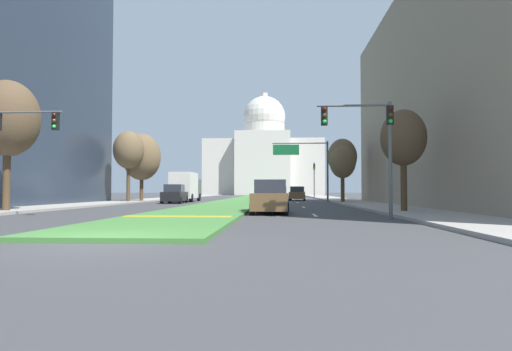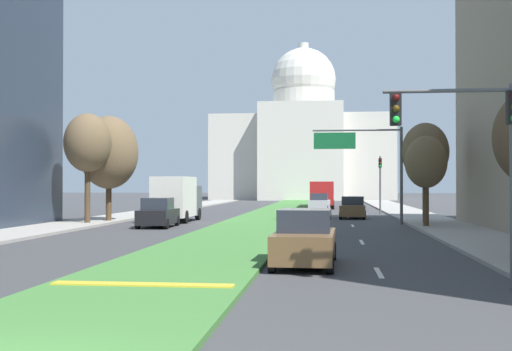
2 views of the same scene
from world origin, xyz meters
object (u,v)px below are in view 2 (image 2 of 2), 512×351
at_px(street_tree_right_mid, 426,163).
at_px(sedan_midblock, 158,214).
at_px(traffic_light_near_right, 478,140).
at_px(traffic_light_far_right, 380,177).
at_px(overhead_guide_sign, 367,154).
at_px(street_tree_left_far, 109,153).
at_px(city_bus, 322,192).
at_px(sedan_far_horizon, 319,203).
at_px(capitol_building, 303,146).
at_px(street_tree_right_far, 425,152).
at_px(box_truck_delivery, 177,198).
at_px(street_tree_left_mid, 88,144).
at_px(sedan_distant, 353,208).
at_px(sedan_lead_stopped, 305,240).

distance_m(street_tree_right_mid, sedan_midblock, 16.70).
distance_m(traffic_light_near_right, traffic_light_far_right, 42.12).
height_order(overhead_guide_sign, street_tree_left_far, street_tree_left_far).
relative_size(street_tree_left_far, city_bus, 0.68).
distance_m(traffic_light_far_right, sedan_far_horizon, 8.28).
relative_size(capitol_building, traffic_light_near_right, 6.07).
distance_m(capitol_building, street_tree_right_far, 74.18).
xyz_separation_m(capitol_building, sedan_midblock, (-5.86, -77.94, -8.85)).
relative_size(overhead_guide_sign, sedan_midblock, 1.56).
bearing_deg(box_truck_delivery, sedan_midblock, -87.55).
xyz_separation_m(sedan_midblock, city_bus, (9.74, 34.09, 0.92)).
bearing_deg(city_bus, street_tree_right_mid, -78.67).
height_order(capitol_building, street_tree_right_far, capitol_building).
xyz_separation_m(sedan_far_horizon, box_truck_delivery, (-9.81, -19.70, 0.85)).
relative_size(street_tree_right_mid, street_tree_left_far, 0.75).
xyz_separation_m(capitol_building, city_bus, (3.88, -43.85, -7.93)).
bearing_deg(street_tree_left_far, overhead_guide_sign, 0.87).
distance_m(capitol_building, street_tree_left_far, 74.43).
bearing_deg(street_tree_right_far, street_tree_right_mid, -97.80).
distance_m(street_tree_right_far, city_bus, 30.35).
relative_size(capitol_building, box_truck_delivery, 4.93).
bearing_deg(box_truck_delivery, traffic_light_near_right, -62.61).
distance_m(street_tree_left_mid, sedan_far_horizon, 28.38).
bearing_deg(street_tree_left_far, sedan_far_horizon, 56.04).
relative_size(traffic_light_far_right, city_bus, 0.47).
distance_m(traffic_light_near_right, overhead_guide_sign, 26.82).
height_order(traffic_light_far_right, sedan_distant, traffic_light_far_right).
bearing_deg(street_tree_right_far, street_tree_left_far, -179.13).
relative_size(traffic_light_far_right, street_tree_left_mid, 0.71).
height_order(street_tree_right_mid, street_tree_left_far, street_tree_left_far).
relative_size(street_tree_right_mid, street_tree_right_far, 0.83).
distance_m(sedan_distant, city_bus, 22.38).
distance_m(capitol_building, sedan_lead_stopped, 96.05).
bearing_deg(capitol_building, sedan_distant, -84.37).
relative_size(capitol_building, street_tree_left_mid, 4.30).
height_order(traffic_light_near_right, sedan_distant, traffic_light_near_right).
bearing_deg(street_tree_left_mid, sedan_far_horizon, 58.02).
relative_size(traffic_light_far_right, sedan_distant, 1.22).
bearing_deg(sedan_lead_stopped, sedan_distant, 84.91).
distance_m(street_tree_left_far, box_truck_delivery, 5.71).
bearing_deg(box_truck_delivery, sedan_far_horizon, 63.52).
height_order(capitol_building, street_tree_left_mid, capitol_building).
bearing_deg(traffic_light_far_right, sedan_lead_stopped, -98.12).
bearing_deg(city_bus, traffic_light_near_right, -85.39).
distance_m(overhead_guide_sign, street_tree_left_mid, 18.56).
relative_size(traffic_light_near_right, sedan_far_horizon, 1.15).
height_order(street_tree_right_far, sedan_lead_stopped, street_tree_right_far).
bearing_deg(street_tree_right_mid, street_tree_right_far, 82.20).
height_order(capitol_building, city_bus, capitol_building).
bearing_deg(street_tree_left_mid, traffic_light_far_right, 41.66).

